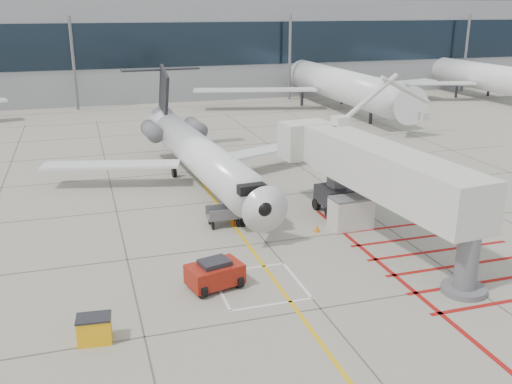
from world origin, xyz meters
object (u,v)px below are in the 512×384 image
object	(u,v)px
jet_bridge	(391,183)
spill_bin	(94,329)
regional_jet	(209,142)
pushback_tug	(215,273)

from	to	relation	value
jet_bridge	spill_bin	size ratio (longest dim) A/B	13.74
regional_jet	jet_bridge	distance (m)	14.43
jet_bridge	spill_bin	distance (m)	17.77
regional_jet	spill_bin	bearing A→B (deg)	-120.80
regional_jet	pushback_tug	distance (m)	15.09
pushback_tug	spill_bin	bearing A→B (deg)	-165.23
regional_jet	pushback_tug	bearing A→B (deg)	-105.99
pushback_tug	jet_bridge	bearing A→B (deg)	-2.22
regional_jet	jet_bridge	bearing A→B (deg)	-61.64
jet_bridge	pushback_tug	world-z (taller)	jet_bridge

